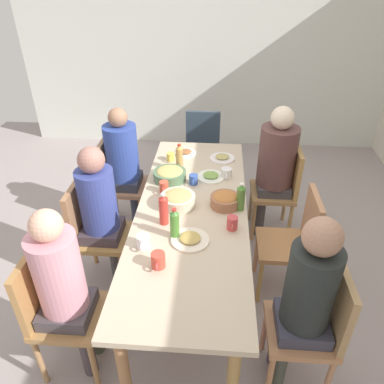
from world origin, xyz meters
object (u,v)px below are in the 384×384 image
(chair_1, at_px, (55,307))
(bottle_2, at_px, (175,224))
(bowl_1, at_px, (170,174))
(bottle_1, at_px, (164,209))
(plate_0, at_px, (222,158))
(person_1, at_px, (63,283))
(chair_3, at_px, (315,323))
(person_0, at_px, (100,208))
(person_6, at_px, (124,160))
(cup_3, at_px, (171,157))
(cup_4, at_px, (226,173))
(person_3, at_px, (306,294))
(chair_2, at_px, (295,239))
(chair_5, at_px, (202,148))
(bowl_0, at_px, (178,199))
(cup_6, at_px, (143,241))
(plate_2, at_px, (190,239))
(bottle_0, at_px, (179,158))
(chair_6, at_px, (117,180))
(cup_5, at_px, (158,260))
(person_4, at_px, (276,161))
(cup_0, at_px, (232,223))
(cup_2, at_px, (193,180))
(plate_1, at_px, (186,153))
(bottle_3, at_px, (241,197))
(dining_table, at_px, (192,218))
(bowl_2, at_px, (225,200))
(cup_1, at_px, (164,187))

(chair_1, distance_m, bottle_2, 0.89)
(bowl_1, relative_size, bottle_2, 1.20)
(bottle_1, bearing_deg, plate_0, 158.27)
(person_1, height_order, bottle_2, person_1)
(chair_3, relative_size, bottle_1, 3.70)
(person_0, distance_m, person_6, 0.77)
(cup_3, distance_m, cup_4, 0.57)
(person_3, height_order, cup_4, person_3)
(chair_2, relative_size, person_3, 0.71)
(chair_5, relative_size, person_6, 0.73)
(bowl_0, distance_m, cup_6, 0.51)
(person_1, bearing_deg, plate_0, 150.14)
(plate_2, bearing_deg, person_0, -117.09)
(bowl_1, bearing_deg, bottle_0, 158.23)
(chair_6, xyz_separation_m, cup_5, (1.38, 0.63, 0.29))
(plate_0, xyz_separation_m, cup_6, (1.26, -0.50, 0.03))
(person_4, bearing_deg, person_0, -61.06)
(bowl_1, bearing_deg, cup_5, 3.34)
(cup_0, bearing_deg, bottle_1, -93.81)
(chair_1, bearing_deg, person_1, 90.00)
(chair_3, bearing_deg, cup_2, -144.67)
(cup_2, bearing_deg, plate_1, -168.31)
(person_4, relative_size, bottle_3, 5.80)
(plate_2, xyz_separation_m, bottle_2, (-0.03, -0.10, 0.09))
(cup_4, height_order, bottle_2, bottle_2)
(chair_2, height_order, cup_5, chair_2)
(chair_3, bearing_deg, bottle_3, -151.42)
(cup_5, bearing_deg, chair_1, -76.10)
(cup_4, xyz_separation_m, bottle_1, (0.67, -0.43, 0.07))
(dining_table, bearing_deg, bottle_3, 94.04)
(person_0, distance_m, plate_0, 1.23)
(person_4, height_order, plate_2, person_4)
(dining_table, distance_m, cup_2, 0.38)
(chair_5, xyz_separation_m, cup_6, (1.98, -0.28, 0.28))
(cup_0, xyz_separation_m, bottle_3, (-0.24, 0.06, 0.06))
(bowl_0, height_order, cup_0, bowl_0)
(bowl_2, distance_m, cup_0, 0.28)
(person_0, relative_size, cup_3, 11.14)
(person_1, bearing_deg, chair_1, -90.00)
(cup_3, bearing_deg, cup_1, 1.50)
(person_0, relative_size, person_6, 1.00)
(person_6, xyz_separation_m, bottle_3, (0.74, 1.05, 0.12))
(person_3, distance_m, bowl_1, 1.50)
(person_0, height_order, plate_0, person_0)
(person_3, relative_size, cup_5, 10.39)
(bowl_1, bearing_deg, cup_6, -4.20)
(chair_2, xyz_separation_m, bottle_3, (-0.02, -0.43, 0.34))
(bowl_1, bearing_deg, cup_2, 73.65)
(cup_4, bearing_deg, chair_1, -39.62)
(bottle_3, bearing_deg, dining_table, -85.96)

